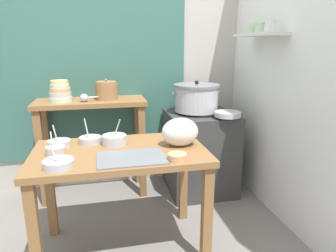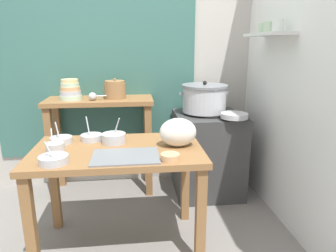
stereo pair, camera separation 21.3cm
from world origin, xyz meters
name	(u,v)px [view 1 (the left image)]	position (x,y,z in m)	size (l,w,h in m)	color
ground_plane	(111,245)	(0.00, 0.00, 0.00)	(9.00, 9.00, 0.00)	gray
wall_back	(109,52)	(0.08, 1.10, 1.30)	(4.40, 0.12, 2.60)	#B2ADA3
wall_right	(289,55)	(1.40, 0.20, 1.30)	(0.30, 3.20, 2.60)	white
prep_table	(121,166)	(0.09, -0.04, 0.61)	(1.10, 0.66, 0.72)	olive
back_shelf_table	(92,124)	(-0.11, 0.83, 0.68)	(0.96, 0.40, 0.90)	olive
stove_block	(200,152)	(0.88, 0.70, 0.38)	(0.60, 0.61, 0.78)	#383838
steamer_pot	(196,98)	(0.84, 0.72, 0.90)	(0.46, 0.41, 0.28)	#B7BABF
clay_pot	(106,91)	(0.04, 0.83, 0.98)	(0.19, 0.19, 0.18)	olive
bowl_stack_enamel	(60,92)	(-0.35, 0.80, 0.98)	(0.19, 0.19, 0.18)	#B7D1AD
ladle	(85,98)	(-0.15, 0.75, 0.94)	(0.25, 0.08, 0.07)	#B7BABF
serving_tray	(131,158)	(0.14, -0.21, 0.72)	(0.40, 0.28, 0.01)	slate
plastic_bag	(180,132)	(0.49, -0.04, 0.82)	(0.25, 0.18, 0.19)	silver
wide_pan	(228,114)	(1.03, 0.45, 0.80)	(0.23, 0.23, 0.04)	#B7BABF
prep_bowl_0	(58,164)	(-0.26, -0.27, 0.75)	(0.17, 0.17, 0.14)	#B7BABF
prep_bowl_1	(177,157)	(0.40, -0.30, 0.74)	(0.11, 0.11, 0.04)	tan
prep_bowl_2	(114,139)	(0.06, 0.08, 0.76)	(0.16, 0.16, 0.18)	#B7BABF
prep_bowl_3	(59,143)	(-0.30, 0.11, 0.74)	(0.15, 0.15, 0.15)	#B7BABF
prep_bowl_4	(90,139)	(-0.10, 0.15, 0.74)	(0.15, 0.15, 0.17)	#B7BABF
prep_bowl_5	(55,150)	(-0.30, -0.04, 0.75)	(0.11, 0.11, 0.14)	#B7BABF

